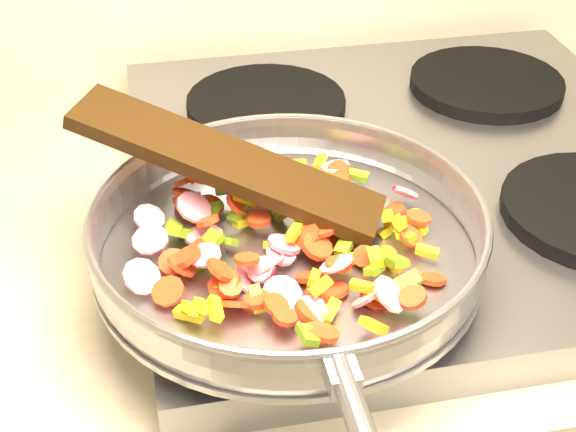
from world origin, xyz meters
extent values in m
cube|color=#939399|center=(-0.70, 1.67, 0.92)|extent=(0.60, 0.60, 0.04)
cylinder|color=black|center=(-0.84, 1.52, 0.95)|extent=(0.19, 0.19, 0.02)
cylinder|color=black|center=(-0.84, 1.81, 0.95)|extent=(0.19, 0.19, 0.02)
cylinder|color=black|center=(-0.56, 1.81, 0.95)|extent=(0.19, 0.19, 0.02)
cylinder|color=#9E9EA5|center=(-0.87, 1.50, 0.96)|extent=(0.34, 0.34, 0.01)
torus|color=#9E9EA5|center=(-0.87, 1.50, 0.98)|extent=(0.38, 0.38, 0.04)
torus|color=#9E9EA5|center=(-0.87, 1.50, 1.00)|extent=(0.34, 0.34, 0.01)
cube|color=#9E9EA5|center=(-0.87, 1.32, 0.99)|extent=(0.02, 0.03, 0.02)
cylinder|color=red|center=(-0.75, 1.51, 0.98)|extent=(0.03, 0.03, 0.01)
cube|color=yellow|center=(-0.76, 1.46, 0.97)|extent=(0.02, 0.02, 0.01)
cylinder|color=red|center=(-0.88, 1.42, 0.97)|extent=(0.04, 0.04, 0.01)
cube|color=#618B16|center=(-0.88, 1.38, 0.98)|extent=(0.02, 0.02, 0.01)
cylinder|color=red|center=(-0.89, 1.59, 0.97)|extent=(0.03, 0.03, 0.02)
cylinder|color=red|center=(-0.89, 1.53, 0.98)|extent=(0.03, 0.03, 0.01)
cube|color=yellow|center=(-0.93, 1.47, 0.97)|extent=(0.02, 0.03, 0.02)
cylinder|color=red|center=(-0.81, 1.41, 0.98)|extent=(0.03, 0.04, 0.03)
cube|color=yellow|center=(-0.82, 1.50, 0.98)|extent=(0.02, 0.03, 0.02)
cube|color=yellow|center=(-0.83, 1.38, 0.98)|extent=(0.02, 0.02, 0.02)
cylinder|color=red|center=(-0.95, 1.48, 0.99)|extent=(0.04, 0.04, 0.01)
cylinder|color=red|center=(-0.87, 1.41, 0.97)|extent=(0.04, 0.03, 0.02)
cube|color=#618B16|center=(-0.83, 1.49, 0.97)|extent=(0.02, 0.02, 0.01)
cylinder|color=red|center=(-0.83, 1.42, 0.97)|extent=(0.04, 0.03, 0.03)
cube|color=yellow|center=(-0.83, 1.48, 0.97)|extent=(0.02, 0.01, 0.01)
cube|color=yellow|center=(-0.77, 1.51, 0.97)|extent=(0.02, 0.02, 0.02)
cube|color=yellow|center=(-0.75, 1.51, 0.97)|extent=(0.01, 0.03, 0.02)
cube|color=yellow|center=(-0.97, 1.43, 0.97)|extent=(0.03, 0.02, 0.01)
cylinder|color=red|center=(-0.89, 1.44, 0.97)|extent=(0.03, 0.03, 0.02)
cube|color=yellow|center=(-0.78, 1.52, 0.98)|extent=(0.02, 0.03, 0.02)
cylinder|color=red|center=(-0.86, 1.50, 0.98)|extent=(0.02, 0.03, 0.03)
cube|color=yellow|center=(-0.91, 1.54, 0.97)|extent=(0.02, 0.02, 0.01)
cylinder|color=red|center=(-0.82, 1.55, 0.97)|extent=(0.04, 0.04, 0.02)
cylinder|color=red|center=(-0.93, 1.43, 0.97)|extent=(0.04, 0.03, 0.03)
cube|color=yellow|center=(-0.83, 1.55, 0.99)|extent=(0.02, 0.02, 0.02)
cylinder|color=red|center=(-0.77, 1.54, 0.97)|extent=(0.03, 0.03, 0.02)
cube|color=#618B16|center=(-0.95, 1.50, 0.97)|extent=(0.02, 0.02, 0.02)
cylinder|color=red|center=(-0.90, 1.41, 0.98)|extent=(0.03, 0.03, 0.01)
cylinder|color=red|center=(-0.94, 1.57, 0.97)|extent=(0.03, 0.03, 0.02)
cylinder|color=red|center=(-0.81, 1.47, 0.97)|extent=(0.02, 0.02, 0.02)
cylinder|color=red|center=(-0.87, 1.41, 0.97)|extent=(0.03, 0.04, 0.02)
cylinder|color=red|center=(-0.79, 1.47, 0.97)|extent=(0.03, 0.02, 0.02)
cube|color=yellow|center=(-0.81, 1.55, 0.97)|extent=(0.02, 0.02, 0.01)
cylinder|color=red|center=(-0.92, 1.47, 0.99)|extent=(0.03, 0.03, 0.01)
cylinder|color=red|center=(-0.84, 1.50, 0.98)|extent=(0.04, 0.04, 0.01)
cube|color=yellow|center=(-0.90, 1.55, 0.99)|extent=(0.02, 0.01, 0.02)
cube|color=yellow|center=(-0.81, 1.45, 0.98)|extent=(0.01, 0.03, 0.01)
cube|color=#618B16|center=(-0.78, 1.48, 0.98)|extent=(0.02, 0.02, 0.01)
cylinder|color=red|center=(-0.81, 1.60, 0.97)|extent=(0.04, 0.04, 0.02)
cylinder|color=red|center=(-0.96, 1.49, 0.98)|extent=(0.03, 0.04, 0.02)
cube|color=#618B16|center=(-0.81, 1.44, 0.98)|extent=(0.02, 0.02, 0.01)
cube|color=#618B16|center=(-0.91, 1.55, 0.98)|extent=(0.02, 0.02, 0.02)
cylinder|color=red|center=(-0.98, 1.50, 0.97)|extent=(0.03, 0.03, 0.02)
cube|color=yellow|center=(-0.86, 1.43, 0.99)|extent=(0.02, 0.02, 0.02)
cube|color=yellow|center=(-0.78, 1.51, 0.97)|extent=(0.02, 0.02, 0.02)
cylinder|color=red|center=(-0.87, 1.39, 0.98)|extent=(0.04, 0.04, 0.01)
cylinder|color=red|center=(-0.84, 1.46, 0.98)|extent=(0.03, 0.03, 0.01)
cube|color=yellow|center=(-0.86, 1.54, 0.99)|extent=(0.02, 0.02, 0.02)
cylinder|color=red|center=(-0.81, 1.61, 0.98)|extent=(0.03, 0.03, 0.01)
cylinder|color=red|center=(-0.84, 1.46, 0.98)|extent=(0.03, 0.03, 0.02)
cube|color=yellow|center=(-0.85, 1.61, 0.99)|extent=(0.03, 0.02, 0.01)
cylinder|color=red|center=(-0.82, 1.51, 0.96)|extent=(0.04, 0.04, 0.01)
cube|color=#618B16|center=(-0.97, 1.54, 0.98)|extent=(0.02, 0.03, 0.02)
cylinder|color=red|center=(-0.95, 1.50, 0.98)|extent=(0.02, 0.03, 0.02)
cube|color=yellow|center=(-0.83, 1.53, 0.97)|extent=(0.03, 0.02, 0.01)
cube|color=#618B16|center=(-0.87, 1.56, 0.97)|extent=(0.02, 0.03, 0.01)
cube|color=#618B16|center=(-0.79, 1.42, 0.98)|extent=(0.03, 0.02, 0.02)
cylinder|color=red|center=(-0.77, 1.48, 0.98)|extent=(0.03, 0.03, 0.01)
cylinder|color=red|center=(-0.81, 1.56, 0.98)|extent=(0.03, 0.03, 0.01)
cube|color=yellow|center=(-0.78, 1.49, 0.99)|extent=(0.02, 0.03, 0.02)
cylinder|color=red|center=(-0.88, 1.50, 0.98)|extent=(0.04, 0.04, 0.02)
cylinder|color=red|center=(-0.94, 1.53, 0.97)|extent=(0.05, 0.05, 0.01)
cylinder|color=red|center=(-0.89, 1.57, 0.97)|extent=(0.04, 0.03, 0.03)
cylinder|color=red|center=(-0.87, 1.46, 0.97)|extent=(0.03, 0.03, 0.01)
cylinder|color=red|center=(-0.99, 1.56, 0.98)|extent=(0.03, 0.04, 0.02)
cylinder|color=red|center=(-0.93, 1.62, 0.98)|extent=(0.02, 0.03, 0.02)
cylinder|color=red|center=(-0.87, 1.59, 0.98)|extent=(0.03, 0.03, 0.02)
cylinder|color=red|center=(-0.97, 1.48, 0.98)|extent=(0.03, 0.04, 0.03)
cylinder|color=red|center=(-0.76, 1.44, 0.96)|extent=(0.03, 0.03, 0.01)
cylinder|color=red|center=(-0.95, 1.59, 0.97)|extent=(0.03, 0.03, 0.02)
cube|color=yellow|center=(-0.97, 1.43, 0.98)|extent=(0.02, 0.02, 0.02)
cylinder|color=red|center=(-0.81, 1.59, 0.98)|extent=(0.02, 0.03, 0.03)
cube|color=yellow|center=(-0.86, 1.41, 0.97)|extent=(0.02, 0.02, 0.01)
cube|color=yellow|center=(-0.94, 1.46, 0.97)|extent=(0.02, 0.02, 0.01)
cube|color=yellow|center=(-0.81, 1.42, 0.97)|extent=(0.02, 0.02, 0.01)
cylinder|color=red|center=(-0.85, 1.44, 0.96)|extent=(0.04, 0.04, 0.01)
cube|color=yellow|center=(-0.80, 1.47, 0.97)|extent=(0.02, 0.01, 0.01)
cylinder|color=red|center=(-0.99, 1.52, 0.98)|extent=(0.04, 0.04, 0.02)
cylinder|color=red|center=(-0.90, 1.47, 0.97)|extent=(0.03, 0.03, 0.02)
cube|color=yellow|center=(-0.94, 1.61, 0.98)|extent=(0.02, 0.02, 0.01)
cube|color=#618B16|center=(-0.96, 1.54, 0.97)|extent=(0.02, 0.02, 0.02)
cylinder|color=red|center=(-0.93, 1.47, 0.97)|extent=(0.03, 0.03, 0.01)
cylinder|color=red|center=(-0.94, 1.46, 0.99)|extent=(0.03, 0.04, 0.03)
cylinder|color=red|center=(-0.75, 1.55, 0.98)|extent=(0.03, 0.03, 0.03)
cylinder|color=red|center=(-1.00, 1.48, 0.98)|extent=(0.03, 0.03, 0.03)
cylinder|color=red|center=(-0.80, 1.52, 0.98)|extent=(0.04, 0.04, 0.03)
cube|color=yellow|center=(-0.83, 1.43, 0.98)|extent=(0.02, 0.02, 0.01)
cylinder|color=red|center=(-0.93, 1.45, 0.98)|extent=(0.03, 0.03, 0.01)
cube|color=yellow|center=(-0.79, 1.46, 0.97)|extent=(0.02, 0.03, 0.02)
cube|color=#618B16|center=(-0.88, 1.58, 0.97)|extent=(0.02, 0.02, 0.02)
cylinder|color=red|center=(-0.90, 1.42, 0.98)|extent=(0.03, 0.03, 0.02)
cylinder|color=red|center=(-0.93, 1.57, 0.97)|extent=(0.03, 0.03, 0.02)
cylinder|color=red|center=(-0.91, 1.56, 0.98)|extent=(0.03, 0.04, 0.03)
cylinder|color=red|center=(-0.85, 1.54, 0.98)|extent=(0.03, 0.03, 0.02)
cube|color=#618B16|center=(-0.94, 1.51, 0.98)|extent=(0.02, 0.02, 0.02)
cylinder|color=red|center=(-0.95, 1.55, 0.98)|extent=(0.04, 0.04, 0.03)
cube|color=yellow|center=(-0.87, 1.50, 0.99)|extent=(0.02, 0.03, 0.01)
cube|color=yellow|center=(-0.95, 1.42, 0.98)|extent=(0.01, 0.03, 0.01)
cylinder|color=red|center=(-0.96, 1.59, 0.98)|extent=(0.03, 0.03, 0.01)
cube|color=yellow|center=(-0.78, 1.49, 0.98)|extent=(0.01, 0.02, 0.02)
cylinder|color=red|center=(-0.94, 1.53, 0.98)|extent=(0.03, 0.03, 0.02)
cylinder|color=red|center=(-0.80, 1.40, 0.98)|extent=(0.03, 0.03, 0.02)
cylinder|color=red|center=(-0.91, 1.43, 0.97)|extent=(0.02, 0.02, 0.01)
cube|color=#618B16|center=(-0.92, 1.59, 0.98)|extent=(0.02, 0.02, 0.02)
cylinder|color=red|center=(-0.81, 1.58, 0.98)|extent=(0.02, 0.02, 0.01)
cylinder|color=red|center=(-0.92, 1.47, 0.96)|extent=(0.03, 0.04, 0.03)
cylinder|color=red|center=(-0.94, 1.60, 0.98)|extent=(0.04, 0.04, 0.02)
cube|color=#618B16|center=(-0.79, 1.59, 0.97)|extent=(0.03, 0.02, 0.01)
cube|color=yellow|center=(-0.86, 1.45, 0.98)|extent=(0.02, 0.02, 0.01)
cube|color=yellow|center=(-0.91, 1.44, 0.97)|extent=(0.01, 0.02, 0.02)
cube|color=yellow|center=(-0.96, 1.43, 0.98)|extent=(0.01, 0.02, 0.02)
cylinder|color=red|center=(-0.98, 1.46, 0.97)|extent=(0.03, 0.03, 0.02)
cube|color=#618B16|center=(-0.80, 1.44, 0.99)|extent=(0.02, 0.02, 0.01)
cube|color=#618B16|center=(-0.82, 1.59, 0.98)|extent=(0.02, 0.02, 0.02)
cube|color=#618B16|center=(-0.93, 1.51, 0.97)|extent=(0.03, 0.02, 0.01)
cube|color=#618B16|center=(-0.83, 1.56, 0.98)|extent=(0.02, 0.02, 0.01)
cube|color=#618B16|center=(-0.93, 1.57, 0.97)|extent=(0.03, 0.02, 0.01)
cube|color=#618B16|center=(-0.97, 1.53, 0.98)|extent=(0.02, 0.02, 0.01)
cube|color=yellow|center=(-0.79, 1.53, 0.97)|extent=(0.02, 0.03, 0.02)
cylinder|color=red|center=(-0.88, 1.49, 0.97)|extent=(0.04, 0.04, 0.01)
cylinder|color=red|center=(-0.82, 1.43, 0.97)|extent=(0.04, 0.04, 0.01)
cube|color=#618B16|center=(-0.83, 1.53, 0.97)|extent=(0.03, 0.02, 0.02)
cylinder|color=red|center=(-0.95, 1.61, 0.98)|extent=(0.02, 0.02, 0.02)
cylinder|color=red|center=(-0.94, 1.46, 0.97)|extent=(0.04, 0.04, 0.02)
cube|color=yellow|center=(-0.82, 1.62, 0.98)|extent=(0.02, 0.02, 0.01)
cylinder|color=red|center=(-0.86, 1.43, 0.97)|extent=(0.03, 0.04, 0.03)
cube|color=yellow|center=(-0.89, 1.50, 0.97)|extent=(0.02, 0.02, 0.02)
cube|color=yellow|center=(-0.89, 1.59, 0.97)|extent=(0.02, 0.02, 0.02)
cylinder|color=red|center=(-0.83, 1.53, 0.97)|extent=(0.04, 0.04, 0.02)
cylinder|color=red|center=(-0.90, 1.48, 0.97)|extent=(0.04, 0.03, 0.04)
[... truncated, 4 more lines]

